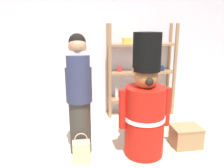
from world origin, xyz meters
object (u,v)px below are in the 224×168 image
at_px(merchandise_shelf, 141,71).
at_px(display_crate, 186,136).
at_px(teddy_bear_guard, 145,107).
at_px(person_shopper, 79,93).
at_px(shopping_bag, 81,151).

xyz_separation_m(merchandise_shelf, display_crate, (0.33, -1.37, -0.72)).
distance_m(teddy_bear_guard, person_shopper, 0.90).
relative_size(person_shopper, display_crate, 3.89).
distance_m(teddy_bear_guard, shopping_bag, 1.02).
height_order(teddy_bear_guard, person_shopper, teddy_bear_guard).
distance_m(merchandise_shelf, shopping_bag, 2.10).
relative_size(teddy_bear_guard, display_crate, 3.92).
xyz_separation_m(merchandise_shelf, teddy_bear_guard, (-0.35, -1.47, -0.19)).
xyz_separation_m(person_shopper, display_crate, (1.54, -0.08, -0.71)).
bearing_deg(teddy_bear_guard, display_crate, 8.47).
distance_m(person_shopper, shopping_bag, 0.76).
height_order(teddy_bear_guard, shopping_bag, teddy_bear_guard).
distance_m(teddy_bear_guard, display_crate, 0.87).
bearing_deg(person_shopper, display_crate, -3.07).
bearing_deg(merchandise_shelf, display_crate, -76.51).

